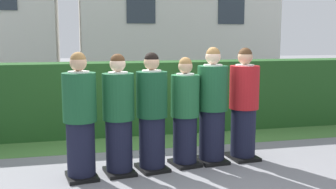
% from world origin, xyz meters
% --- Properties ---
extents(ground_plane, '(60.00, 60.00, 0.00)m').
position_xyz_m(ground_plane, '(0.00, 0.00, 0.00)').
color(ground_plane, slate).
extents(student_front_row_0, '(0.45, 0.55, 1.66)m').
position_xyz_m(student_front_row_0, '(-1.20, -0.16, 0.79)').
color(student_front_row_0, black).
rests_on(student_front_row_0, ground).
extents(student_front_row_1, '(0.44, 0.54, 1.63)m').
position_xyz_m(student_front_row_1, '(-0.70, -0.09, 0.77)').
color(student_front_row_1, black).
rests_on(student_front_row_1, ground).
extents(student_front_row_2, '(0.46, 0.55, 1.64)m').
position_xyz_m(student_front_row_2, '(-0.24, -0.03, 0.78)').
color(student_front_row_2, black).
rests_on(student_front_row_2, ground).
extents(student_front_row_3, '(0.44, 0.51, 1.56)m').
position_xyz_m(student_front_row_3, '(0.26, 0.06, 0.74)').
color(student_front_row_3, black).
rests_on(student_front_row_3, ground).
extents(student_front_row_4, '(0.44, 0.55, 1.70)m').
position_xyz_m(student_front_row_4, '(0.69, 0.11, 0.81)').
color(student_front_row_4, black).
rests_on(student_front_row_4, ground).
extents(student_in_red_blazer, '(0.44, 0.54, 1.69)m').
position_xyz_m(student_in_red_blazer, '(1.21, 0.16, 0.80)').
color(student_in_red_blazer, black).
rests_on(student_in_red_blazer, ground).
extents(hedge, '(9.24, 0.70, 1.37)m').
position_xyz_m(hedge, '(0.00, 2.21, 0.68)').
color(hedge, '#214C1E').
rests_on(hedge, ground).
extents(lawn_strip, '(9.24, 0.90, 0.01)m').
position_xyz_m(lawn_strip, '(0.00, 1.41, 0.00)').
color(lawn_strip, '#477A38').
rests_on(lawn_strip, ground).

